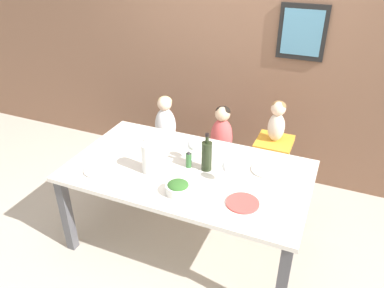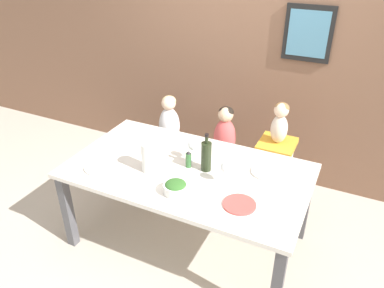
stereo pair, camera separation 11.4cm
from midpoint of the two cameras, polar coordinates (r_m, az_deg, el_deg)
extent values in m
plane|color=#BCB2A3|center=(3.33, -1.55, -14.32)|extent=(14.00, 14.00, 0.00)
cube|color=brown|center=(3.76, 6.79, 14.64)|extent=(10.00, 0.06, 2.70)
cube|color=black|center=(3.57, 15.53, 16.06)|extent=(0.42, 0.02, 0.49)
cube|color=teal|center=(3.55, 15.50, 16.02)|extent=(0.34, 0.00, 0.40)
cube|color=silver|center=(2.88, -1.74, -4.13)|extent=(1.84, 1.04, 0.03)
cube|color=#4C4C51|center=(3.21, -19.53, -10.15)|extent=(0.07, 0.07, 0.69)
cube|color=#4C4C51|center=(2.61, 12.28, -20.14)|extent=(0.07, 0.07, 0.69)
cube|color=#4C4C51|center=(3.78, -10.62, -2.24)|extent=(0.07, 0.07, 0.69)
cube|color=#4C4C51|center=(3.29, 15.73, -8.40)|extent=(0.07, 0.07, 0.69)
cylinder|color=silver|center=(3.89, -7.39, -3.48)|extent=(0.04, 0.04, 0.40)
cylinder|color=silver|center=(3.78, -3.78, -4.39)|extent=(0.04, 0.04, 0.40)
cylinder|color=silver|center=(4.09, -5.51, -1.57)|extent=(0.04, 0.04, 0.40)
cylinder|color=silver|center=(3.98, -2.03, -2.37)|extent=(0.04, 0.04, 0.40)
cube|color=white|center=(3.81, -4.82, -0.05)|extent=(0.36, 0.39, 0.05)
cylinder|color=silver|center=(3.67, 0.64, -5.48)|extent=(0.04, 0.04, 0.40)
cylinder|color=silver|center=(3.59, 4.69, -6.45)|extent=(0.04, 0.04, 0.40)
cylinder|color=silver|center=(3.88, 2.19, -3.34)|extent=(0.04, 0.04, 0.40)
cylinder|color=silver|center=(3.81, 6.03, -4.20)|extent=(0.04, 0.04, 0.40)
cube|color=white|center=(3.61, 3.50, -1.86)|extent=(0.36, 0.39, 0.05)
cylinder|color=silver|center=(3.48, 8.60, -5.41)|extent=(0.04, 0.04, 0.66)
cylinder|color=silver|center=(3.45, 12.33, -6.22)|extent=(0.04, 0.04, 0.66)
cylinder|color=silver|center=(3.67, 9.58, -3.48)|extent=(0.04, 0.04, 0.66)
cylinder|color=silver|center=(3.64, 13.11, -4.22)|extent=(0.04, 0.04, 0.66)
cube|color=gold|center=(3.37, 11.47, 0.17)|extent=(0.31, 0.33, 0.05)
ellipsoid|color=silver|center=(3.71, -4.95, 2.77)|extent=(0.21, 0.20, 0.37)
sphere|color=beige|center=(3.61, -5.11, 6.14)|extent=(0.14, 0.14, 0.14)
ellipsoid|color=#DBC684|center=(3.61, -5.07, 6.49)|extent=(0.14, 0.13, 0.10)
ellipsoid|color=#C64C4C|center=(3.50, 3.60, 1.08)|extent=(0.21, 0.20, 0.37)
sphere|color=#D6AD89|center=(3.40, 3.73, 4.60)|extent=(0.14, 0.14, 0.14)
ellipsoid|color=black|center=(3.39, 3.78, 4.97)|extent=(0.14, 0.13, 0.10)
ellipsoid|color=beige|center=(3.30, 11.74, 2.52)|extent=(0.15, 0.14, 0.26)
sphere|color=beige|center=(3.23, 12.06, 5.31)|extent=(0.12, 0.12, 0.12)
ellipsoid|color=olive|center=(3.23, 12.12, 5.66)|extent=(0.12, 0.12, 0.09)
cylinder|color=#232D19|center=(2.81, 1.10, -1.90)|extent=(0.08, 0.08, 0.23)
cylinder|color=#232D19|center=(2.73, 1.13, 0.86)|extent=(0.03, 0.03, 0.08)
cylinder|color=black|center=(2.72, 1.13, 1.38)|extent=(0.03, 0.03, 0.02)
cylinder|color=white|center=(2.81, -7.64, -2.15)|extent=(0.12, 0.12, 0.24)
cylinder|color=white|center=(2.73, 4.02, -5.83)|extent=(0.06, 0.06, 0.00)
cylinder|color=white|center=(2.71, 4.06, -5.03)|extent=(0.01, 0.01, 0.09)
ellipsoid|color=white|center=(2.66, 4.12, -3.47)|extent=(0.07, 0.07, 0.09)
cylinder|color=white|center=(2.99, -1.13, -2.37)|extent=(0.06, 0.06, 0.00)
cylinder|color=white|center=(2.96, -1.14, -1.61)|extent=(0.01, 0.01, 0.09)
ellipsoid|color=white|center=(2.92, -1.16, -0.13)|extent=(0.07, 0.07, 0.09)
cylinder|color=white|center=(2.61, -3.38, -6.88)|extent=(0.17, 0.17, 0.07)
ellipsoid|color=#336628|center=(2.59, -3.40, -6.27)|extent=(0.15, 0.15, 0.05)
cylinder|color=silver|center=(2.95, -15.11, -3.85)|extent=(0.22, 0.22, 0.01)
cylinder|color=silver|center=(3.27, -6.40, 0.54)|extent=(0.22, 0.22, 0.01)
cylinder|color=silver|center=(2.89, 10.11, -3.96)|extent=(0.22, 0.22, 0.01)
cylinder|color=#D14C47|center=(2.54, 6.43, -8.94)|extent=(0.22, 0.22, 0.01)
cylinder|color=#336633|center=(2.87, -1.65, -2.51)|extent=(0.04, 0.04, 0.12)
cone|color=black|center=(2.83, -1.67, -1.31)|extent=(0.04, 0.04, 0.02)
camera|label=1|loc=(0.06, -91.15, -0.66)|focal=35.00mm
camera|label=2|loc=(0.06, 88.85, 0.66)|focal=35.00mm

